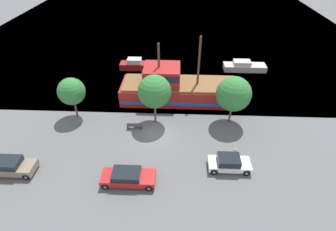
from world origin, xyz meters
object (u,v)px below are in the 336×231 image
Objects in this scene: parked_car_curb_front at (10,166)px; parked_car_curb_rear at (229,163)px; moored_boat_dockside at (244,66)px; parked_car_curb_mid at (128,177)px; fire_hydrant at (235,151)px; pirate_ship at (178,88)px; moored_boat_outer at (137,65)px; bench_promenade_east at (135,126)px.

parked_car_curb_front is 20.84m from parked_car_curb_rear.
moored_boat_dockside is 1.37× the size of parked_car_curb_mid.
parked_car_curb_front is at bearing -171.30° from fire_hydrant.
parked_car_curb_front reaches higher than parked_car_curb_mid.
parked_car_curb_rear is (5.15, -12.45, -0.95)m from pirate_ship.
moored_boat_outer is 1.37× the size of parked_car_curb_rear.
bench_promenade_east is at bearing 33.33° from parked_car_curb_front.
parked_car_curb_front is (-8.87, -22.80, 0.08)m from moored_boat_outer.
pirate_ship is 13.51m from parked_car_curb_rear.
parked_car_curb_rear is 11.54m from bench_promenade_east.
moored_boat_dockside is at bearing 0.99° from moored_boat_outer.
moored_boat_outer reaches higher than parked_car_curb_mid.
parked_car_curb_mid is (2.50, -23.56, 0.01)m from moored_boat_outer.
parked_car_curb_mid is (-15.00, -23.86, 0.08)m from moored_boat_dockside.
pirate_ship reaches higher than moored_boat_outer.
parked_car_curb_mid reaches higher than fire_hydrant.
bench_promenade_east is (-10.01, 5.73, -0.28)m from parked_car_curb_rear.
bench_promenade_east is at bearing 94.25° from parked_car_curb_mid.
moored_boat_outer reaches higher than bench_promenade_east.
parked_car_curb_rear is at bearing 12.68° from parked_car_curb_mid.
moored_boat_outer reaches higher than parked_car_curb_rear.
parked_car_curb_front is 12.91m from bench_promenade_east.
moored_boat_dockside is at bearing 41.23° from parked_car_curb_front.
moored_boat_dockside is 20.32m from fire_hydrant.
parked_car_curb_front is (-26.37, -23.10, 0.15)m from moored_boat_dockside.
fire_hydrant is 11.57m from bench_promenade_east.
fire_hydrant is (10.35, 4.08, -0.29)m from parked_car_curb_mid.
parked_car_curb_rear reaches higher than bench_promenade_east.
pirate_ship is at bearing 112.46° from parked_car_curb_rear.
moored_boat_outer is 3.19× the size of bench_promenade_east.
moored_boat_outer is at bearing 96.06° from parked_car_curb_mid.
moored_boat_outer is 23.69m from parked_car_curb_mid.
bench_promenade_east is at bearing 150.21° from parked_car_curb_rear.
moored_boat_dockside is 1.46× the size of parked_car_curb_front.
moored_boat_outer is 23.34m from fire_hydrant.
pirate_ship is 3.63× the size of parked_car_curb_front.
parked_car_curb_front is at bearing -138.77° from moored_boat_dockside.
fire_hydrant is (12.85, -19.48, -0.27)m from moored_boat_outer.
bench_promenade_east is (-4.86, -6.72, -1.23)m from pirate_ship.
bench_promenade_east is at bearing -83.04° from moored_boat_outer.
moored_boat_dockside reaches higher than bench_promenade_east.
bench_promenade_east is (-10.94, 3.77, 0.03)m from fire_hydrant.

